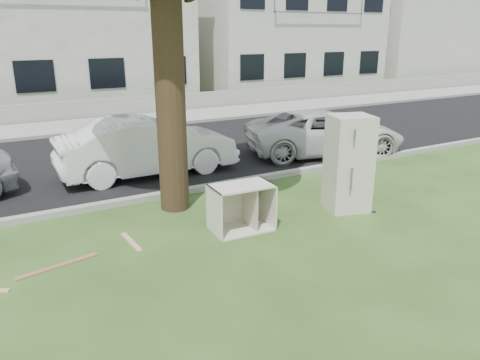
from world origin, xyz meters
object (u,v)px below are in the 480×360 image
car_center (148,146)px  car_right (325,132)px  cabinet (241,207)px  fridge (349,163)px

car_center → car_right: car_center is taller
cabinet → car_right: size_ratio=0.24×
car_right → fridge: bearing=162.4°
fridge → cabinet: (-2.24, 0.11, -0.49)m
fridge → car_center: (-2.55, 4.01, -0.22)m
cabinet → car_center: (-0.31, 3.90, 0.28)m
car_center → fridge: bearing=-146.9°
fridge → cabinet: 2.29m
car_center → car_right: size_ratio=0.96×
car_right → car_center: bearing=100.3°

